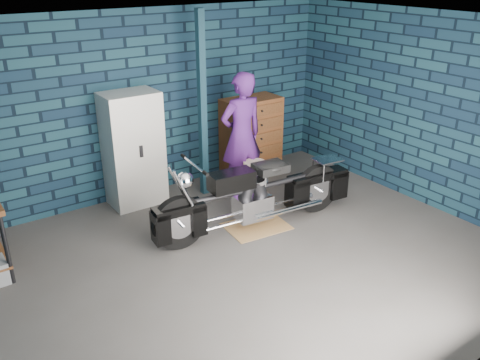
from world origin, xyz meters
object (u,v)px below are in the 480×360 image
object	(u,v)px
locker	(133,150)
person	(241,136)
motorcycle	(257,190)
tool_chest	(252,136)
shop_stool	(255,181)

from	to	relation	value
locker	person	bearing A→B (deg)	-24.18
person	motorcycle	bearing A→B (deg)	68.52
motorcycle	person	distance (m)	1.14
locker	tool_chest	world-z (taller)	locker
motorcycle	shop_stool	size ratio (longest dim) A/B	4.04
motorcycle	tool_chest	distance (m)	1.95
shop_stool	tool_chest	bearing A→B (deg)	56.24
locker	tool_chest	size ratio (longest dim) A/B	1.31
person	locker	world-z (taller)	person
locker	tool_chest	xyz separation A→B (m)	(2.07, 0.00, -0.19)
locker	shop_stool	world-z (taller)	locker
person	locker	size ratio (longest dim) A/B	1.14
person	shop_stool	xyz separation A→B (m)	(0.03, -0.30, -0.63)
shop_stool	person	bearing A→B (deg)	95.42
locker	shop_stool	size ratio (longest dim) A/B	2.70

